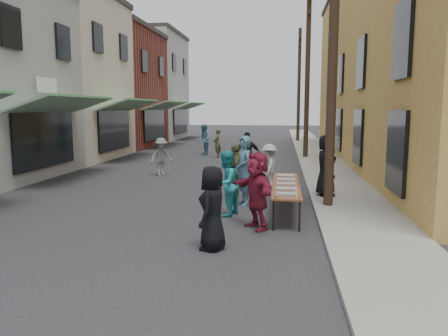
% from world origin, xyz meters
% --- Properties ---
extents(ground, '(120.00, 120.00, 0.00)m').
position_xyz_m(ground, '(0.00, 0.00, 0.00)').
color(ground, '#28282B').
rests_on(ground, ground).
extents(sidewalk, '(2.20, 60.00, 0.10)m').
position_xyz_m(sidewalk, '(5.00, 15.00, 0.05)').
color(sidewalk, gray).
rests_on(sidewalk, ground).
extents(storefront_row, '(8.00, 37.00, 9.00)m').
position_xyz_m(storefront_row, '(-10.00, 14.96, 4.12)').
color(storefront_row, maroon).
rests_on(storefront_row, ground).
extents(utility_pole_near, '(0.26, 0.26, 9.00)m').
position_xyz_m(utility_pole_near, '(4.30, 3.00, 4.50)').
color(utility_pole_near, '#2D2116').
rests_on(utility_pole_near, ground).
extents(utility_pole_mid, '(0.26, 0.26, 9.00)m').
position_xyz_m(utility_pole_mid, '(4.30, 15.00, 4.50)').
color(utility_pole_mid, '#2D2116').
rests_on(utility_pole_mid, ground).
extents(utility_pole_far, '(0.26, 0.26, 9.00)m').
position_xyz_m(utility_pole_far, '(4.30, 27.00, 4.50)').
color(utility_pole_far, '#2D2116').
rests_on(utility_pole_far, ground).
extents(serving_table, '(0.70, 4.00, 0.75)m').
position_xyz_m(serving_table, '(3.14, 2.46, 0.71)').
color(serving_table, brown).
rests_on(serving_table, ground).
extents(catering_tray_sausage, '(0.50, 0.33, 0.08)m').
position_xyz_m(catering_tray_sausage, '(3.14, 0.81, 0.79)').
color(catering_tray_sausage, maroon).
rests_on(catering_tray_sausage, serving_table).
extents(catering_tray_foil_b, '(0.50, 0.33, 0.08)m').
position_xyz_m(catering_tray_foil_b, '(3.14, 1.46, 0.79)').
color(catering_tray_foil_b, '#B2B2B7').
rests_on(catering_tray_foil_b, serving_table).
extents(catering_tray_buns, '(0.50, 0.33, 0.08)m').
position_xyz_m(catering_tray_buns, '(3.14, 2.16, 0.79)').
color(catering_tray_buns, tan).
rests_on(catering_tray_buns, serving_table).
extents(catering_tray_foil_d, '(0.50, 0.33, 0.08)m').
position_xyz_m(catering_tray_foil_d, '(3.14, 2.86, 0.79)').
color(catering_tray_foil_d, '#B2B2B7').
rests_on(catering_tray_foil_d, serving_table).
extents(catering_tray_buns_end, '(0.50, 0.33, 0.08)m').
position_xyz_m(catering_tray_buns_end, '(3.14, 3.56, 0.79)').
color(catering_tray_buns_end, tan).
rests_on(catering_tray_buns_end, serving_table).
extents(condiment_jar_a, '(0.07, 0.07, 0.08)m').
position_xyz_m(condiment_jar_a, '(2.92, 0.51, 0.79)').
color(condiment_jar_a, '#A57F26').
rests_on(condiment_jar_a, serving_table).
extents(condiment_jar_b, '(0.07, 0.07, 0.08)m').
position_xyz_m(condiment_jar_b, '(2.92, 0.61, 0.79)').
color(condiment_jar_b, '#A57F26').
rests_on(condiment_jar_b, serving_table).
extents(condiment_jar_c, '(0.07, 0.07, 0.08)m').
position_xyz_m(condiment_jar_c, '(2.92, 0.71, 0.79)').
color(condiment_jar_c, '#A57F26').
rests_on(condiment_jar_c, serving_table).
extents(cup_stack, '(0.08, 0.08, 0.12)m').
position_xyz_m(cup_stack, '(3.34, 0.56, 0.81)').
color(cup_stack, tan).
rests_on(cup_stack, serving_table).
extents(guest_front_a, '(0.67, 0.90, 1.65)m').
position_xyz_m(guest_front_a, '(1.69, -0.88, 0.83)').
color(guest_front_a, black).
rests_on(guest_front_a, ground).
extents(guest_front_b, '(0.73, 0.85, 1.98)m').
position_xyz_m(guest_front_b, '(1.95, 3.14, 0.99)').
color(guest_front_b, '#456C86').
rests_on(guest_front_b, ground).
extents(guest_front_c, '(0.89, 1.00, 1.69)m').
position_xyz_m(guest_front_c, '(1.60, 1.82, 0.85)').
color(guest_front_c, teal).
rests_on(guest_front_c, ground).
extents(guest_front_d, '(0.65, 1.03, 1.53)m').
position_xyz_m(guest_front_d, '(2.59, 5.88, 0.77)').
color(guest_front_d, beige).
rests_on(guest_front_d, ground).
extents(guest_front_e, '(0.59, 1.03, 1.66)m').
position_xyz_m(guest_front_e, '(1.60, 4.16, 0.83)').
color(guest_front_e, '#535F37').
rests_on(guest_front_e, ground).
extents(guest_queue_back, '(1.31, 1.69, 1.78)m').
position_xyz_m(guest_queue_back, '(2.46, 0.72, 0.89)').
color(guest_queue_back, maroon).
rests_on(guest_queue_back, ground).
extents(server, '(0.74, 1.00, 1.86)m').
position_xyz_m(server, '(4.35, 4.33, 1.03)').
color(server, black).
rests_on(server, sidewalk).
extents(passerby_left, '(1.12, 1.10, 1.55)m').
position_xyz_m(passerby_left, '(-1.87, 8.13, 0.77)').
color(passerby_left, slate).
rests_on(passerby_left, ground).
extents(passerby_mid, '(1.08, 0.49, 1.80)m').
position_xyz_m(passerby_mid, '(1.65, 8.32, 0.90)').
color(passerby_mid, black).
rests_on(passerby_mid, ground).
extents(passerby_right, '(0.39, 0.59, 1.62)m').
position_xyz_m(passerby_right, '(-0.55, 14.88, 0.81)').
color(passerby_right, '#4E5330').
rests_on(passerby_right, ground).
extents(passerby_far, '(0.95, 1.07, 1.81)m').
position_xyz_m(passerby_far, '(-1.51, 16.01, 0.90)').
color(passerby_far, '#5687A7').
rests_on(passerby_far, ground).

